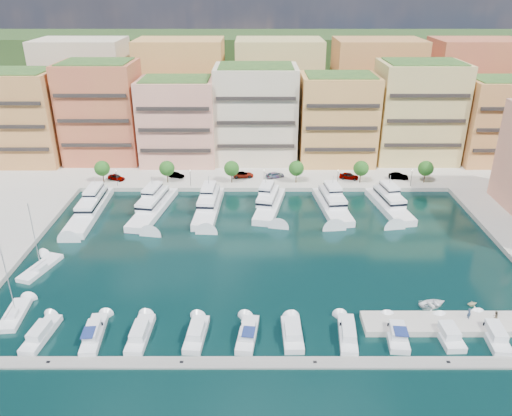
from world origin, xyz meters
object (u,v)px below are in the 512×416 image
object	(u,v)px
tree_0	(102,168)
yacht_5	(389,203)
tree_1	(167,168)
cruiser_9	(493,335)
tree_3	(296,168)
lamppost_0	(116,175)
lamppost_1	(190,175)
yacht_3	(269,203)
cruiser_1	(94,335)
car_2	(243,175)
lamppost_2	(264,175)
cruiser_2	(140,335)
person_1	(495,317)
car_0	(116,177)
yacht_2	(209,205)
cruiser_7	(396,335)
cruiser_5	(292,335)
car_3	(275,175)
sailboat_1	(40,268)
yacht_0	(91,207)
cruiser_6	(348,335)
tree_5	(426,168)
person_0	(469,313)
car_5	(398,176)
lamppost_3	(338,175)
yacht_4	(332,204)
cruiser_8	(448,335)
tender_2	(433,304)
lamppost_4	(412,175)
tree_4	(361,168)
tender_3	(472,303)
car_4	(349,176)
tree_2	(232,168)
cruiser_4	(248,335)
yacht_1	(154,206)
sailboat_0	(15,315)
car_1	(176,175)
cruiser_0	(41,335)

from	to	relation	value
tree_0	yacht_5	xyz separation A→B (m)	(68.08, -12.97, -3.53)
tree_1	cruiser_9	bearing A→B (deg)	-45.85
tree_3	lamppost_0	distance (m)	44.07
lamppost_1	yacht_3	xyz separation A→B (m)	(19.10, -10.52, -2.62)
tree_3	lamppost_1	size ratio (longest dim) A/B	1.35
cruiser_1	car_2	xyz separation A→B (m)	(20.18, 61.73, 1.16)
lamppost_2	cruiser_2	xyz separation A→B (m)	(-18.71, -55.79, -3.28)
cruiser_1	person_1	size ratio (longest dim) A/B	4.80
car_0	yacht_2	bearing A→B (deg)	-97.37
yacht_5	cruiser_7	size ratio (longest dim) A/B	2.42
cruiser_5	car_3	bearing A→B (deg)	90.38
car_3	cruiser_1	bearing A→B (deg)	130.67
cruiser_2	car_2	distance (m)	63.18
lamppost_1	sailboat_1	world-z (taller)	sailboat_1
car_3	yacht_0	bearing A→B (deg)	89.75
lamppost_1	cruiser_6	world-z (taller)	lamppost_1
tree_5	person_0	distance (m)	55.90
yacht_3	car_2	world-z (taller)	yacht_3
yacht_3	car_0	xyz separation A→B (m)	(-38.35, 14.48, 0.55)
yacht_5	car_3	xyz separation A→B (m)	(-25.19, 16.38, 0.51)
tree_3	yacht_0	world-z (taller)	tree_3
lamppost_1	cruiser_9	distance (m)	75.25
car_5	person_1	bearing A→B (deg)	-171.13
cruiser_1	person_1	xyz separation A→B (m)	(58.77, 2.33, 1.39)
lamppost_3	yacht_4	size ratio (longest dim) A/B	0.22
cruiser_8	lamppost_2	bearing A→B (deg)	114.80
yacht_3	cruiser_2	distance (m)	49.42
tree_3	tender_2	distance (m)	53.75
lamppost_3	yacht_2	distance (m)	32.77
lamppost_1	car_3	bearing A→B (deg)	15.31
cruiser_6	car_2	world-z (taller)	car_2
cruiser_9	car_2	distance (m)	72.28
yacht_4	tender_2	world-z (taller)	yacht_4
yacht_3	cruiser_5	xyz separation A→B (m)	(2.20, -45.26, -0.66)
lamppost_4	car_3	distance (m)	33.66
tree_4	tender_3	world-z (taller)	tree_4
car_2	car_4	size ratio (longest dim) A/B	1.08
yacht_3	tree_2	bearing A→B (deg)	125.35
cruiser_4	person_1	size ratio (longest dim) A/B	4.36
lamppost_2	yacht_1	distance (m)	27.82
cruiser_1	sailboat_0	xyz separation A→B (m)	(-13.63, 4.83, -0.25)
cruiser_4	sailboat_0	size ratio (longest dim) A/B	0.63
tree_5	car_1	xyz separation A→B (m)	(-62.33, 3.39, -3.08)
yacht_0	cruiser_1	bearing A→B (deg)	-72.71
tree_2	yacht_1	size ratio (longest dim) A/B	0.26
tree_0	tree_4	size ratio (longest dim) A/B	1.00
lamppost_1	yacht_5	world-z (taller)	yacht_5
tree_0	cruiser_4	size ratio (longest dim) A/B	0.68
tree_4	cruiser_0	distance (m)	81.54
cruiser_7	car_0	xyz separation A→B (m)	(-55.60, 59.76, 1.19)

